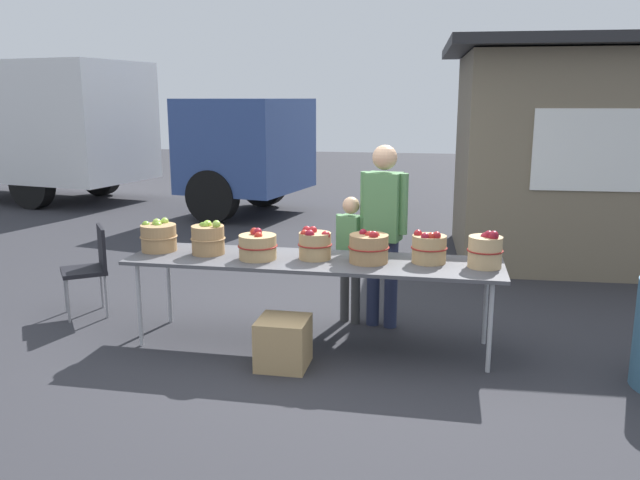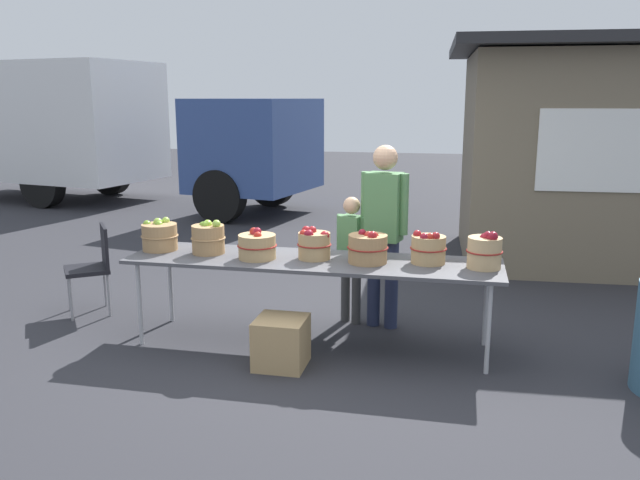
{
  "view_description": "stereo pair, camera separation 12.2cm",
  "coord_description": "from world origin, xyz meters",
  "px_view_note": "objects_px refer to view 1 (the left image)",
  "views": [
    {
      "loc": [
        1.05,
        -5.1,
        2.06
      ],
      "look_at": [
        0.0,
        0.3,
        0.85
      ],
      "focal_mm": 36.35,
      "sensor_mm": 36.0,
      "label": 1
    },
    {
      "loc": [
        1.17,
        -5.08,
        2.06
      ],
      "look_at": [
        0.0,
        0.3,
        0.85
      ],
      "focal_mm": 36.35,
      "sensor_mm": 36.0,
      "label": 2
    }
  ],
  "objects_px": {
    "apple_basket_green_1": "(208,239)",
    "apple_basket_red_1": "(315,244)",
    "apple_basket_green_0": "(159,237)",
    "folding_chair": "(91,263)",
    "apple_basket_red_4": "(486,250)",
    "box_truck": "(84,128)",
    "market_table": "(313,263)",
    "apple_basket_red_0": "(258,246)",
    "child_customer": "(351,249)",
    "apple_basket_red_2": "(369,248)",
    "apple_basket_red_3": "(429,248)",
    "produce_crate": "(283,343)",
    "vendor_adult": "(383,222)"
  },
  "relations": [
    {
      "from": "apple_basket_green_0",
      "to": "apple_basket_red_2",
      "type": "xyz_separation_m",
      "value": [
        1.86,
        -0.06,
        -0.0
      ]
    },
    {
      "from": "apple_basket_green_1",
      "to": "apple_basket_red_1",
      "type": "height_order",
      "value": "apple_basket_green_1"
    },
    {
      "from": "folding_chair",
      "to": "apple_basket_red_0",
      "type": "bearing_deg",
      "value": 39.89
    },
    {
      "from": "vendor_adult",
      "to": "apple_basket_green_0",
      "type": "bearing_deg",
      "value": 27.3
    },
    {
      "from": "child_customer",
      "to": "vendor_adult",
      "type": "bearing_deg",
      "value": -164.48
    },
    {
      "from": "market_table",
      "to": "box_truck",
      "type": "distance_m",
      "value": 8.97
    },
    {
      "from": "market_table",
      "to": "apple_basket_red_0",
      "type": "relative_size",
      "value": 9.35
    },
    {
      "from": "apple_basket_green_1",
      "to": "apple_basket_red_3",
      "type": "relative_size",
      "value": 1.02
    },
    {
      "from": "apple_basket_red_3",
      "to": "box_truck",
      "type": "distance_m",
      "value": 9.56
    },
    {
      "from": "apple_basket_red_0",
      "to": "apple_basket_red_2",
      "type": "distance_m",
      "value": 0.92
    },
    {
      "from": "apple_basket_red_0",
      "to": "apple_basket_red_3",
      "type": "relative_size",
      "value": 1.12
    },
    {
      "from": "apple_basket_red_1",
      "to": "vendor_adult",
      "type": "relative_size",
      "value": 0.17
    },
    {
      "from": "apple_basket_red_3",
      "to": "box_truck",
      "type": "height_order",
      "value": "box_truck"
    },
    {
      "from": "apple_basket_red_1",
      "to": "child_customer",
      "type": "height_order",
      "value": "child_customer"
    },
    {
      "from": "child_customer",
      "to": "market_table",
      "type": "bearing_deg",
      "value": 94.57
    },
    {
      "from": "apple_basket_red_2",
      "to": "folding_chair",
      "type": "relative_size",
      "value": 0.39
    },
    {
      "from": "child_customer",
      "to": "box_truck",
      "type": "relative_size",
      "value": 0.15
    },
    {
      "from": "apple_basket_red_3",
      "to": "folding_chair",
      "type": "relative_size",
      "value": 0.34
    },
    {
      "from": "apple_basket_red_0",
      "to": "apple_basket_red_2",
      "type": "relative_size",
      "value": 0.99
    },
    {
      "from": "apple_basket_red_3",
      "to": "apple_basket_green_0",
      "type": "bearing_deg",
      "value": -179.48
    },
    {
      "from": "apple_basket_red_4",
      "to": "box_truck",
      "type": "distance_m",
      "value": 9.92
    },
    {
      "from": "apple_basket_green_1",
      "to": "apple_basket_red_1",
      "type": "xyz_separation_m",
      "value": [
        0.93,
        0.0,
        -0.01
      ]
    },
    {
      "from": "apple_basket_green_0",
      "to": "folding_chair",
      "type": "height_order",
      "value": "apple_basket_green_0"
    },
    {
      "from": "market_table",
      "to": "apple_basket_green_0",
      "type": "relative_size",
      "value": 9.54
    },
    {
      "from": "apple_basket_green_1",
      "to": "apple_basket_red_0",
      "type": "height_order",
      "value": "apple_basket_green_1"
    },
    {
      "from": "apple_basket_red_4",
      "to": "produce_crate",
      "type": "xyz_separation_m",
      "value": [
        -1.52,
        -0.5,
        -0.69
      ]
    },
    {
      "from": "apple_basket_red_3",
      "to": "produce_crate",
      "type": "bearing_deg",
      "value": -152.46
    },
    {
      "from": "apple_basket_red_0",
      "to": "box_truck",
      "type": "bearing_deg",
      "value": 129.33
    },
    {
      "from": "apple_basket_green_0",
      "to": "vendor_adult",
      "type": "relative_size",
      "value": 0.2
    },
    {
      "from": "apple_basket_green_1",
      "to": "apple_basket_red_1",
      "type": "bearing_deg",
      "value": 0.13
    },
    {
      "from": "market_table",
      "to": "apple_basket_green_0",
      "type": "height_order",
      "value": "apple_basket_green_0"
    },
    {
      "from": "market_table",
      "to": "vendor_adult",
      "type": "bearing_deg",
      "value": 48.22
    },
    {
      "from": "market_table",
      "to": "apple_basket_red_2",
      "type": "height_order",
      "value": "apple_basket_red_2"
    },
    {
      "from": "apple_basket_red_2",
      "to": "box_truck",
      "type": "xyz_separation_m",
      "value": [
        -6.43,
        6.66,
        0.62
      ]
    },
    {
      "from": "vendor_adult",
      "to": "apple_basket_red_3",
      "type": "bearing_deg",
      "value": 141.39
    },
    {
      "from": "vendor_adult",
      "to": "child_customer",
      "type": "relative_size",
      "value": 1.4
    },
    {
      "from": "apple_basket_red_4",
      "to": "box_truck",
      "type": "relative_size",
      "value": 0.04
    },
    {
      "from": "apple_basket_red_2",
      "to": "box_truck",
      "type": "bearing_deg",
      "value": 133.98
    },
    {
      "from": "apple_basket_red_4",
      "to": "produce_crate",
      "type": "height_order",
      "value": "apple_basket_red_4"
    },
    {
      "from": "apple_basket_red_0",
      "to": "box_truck",
      "type": "height_order",
      "value": "box_truck"
    },
    {
      "from": "apple_basket_green_1",
      "to": "folding_chair",
      "type": "height_order",
      "value": "apple_basket_green_1"
    },
    {
      "from": "box_truck",
      "to": "folding_chair",
      "type": "height_order",
      "value": "box_truck"
    },
    {
      "from": "vendor_adult",
      "to": "apple_basket_red_4",
      "type": "bearing_deg",
      "value": 158.22
    },
    {
      "from": "apple_basket_red_0",
      "to": "apple_basket_red_1",
      "type": "height_order",
      "value": "apple_basket_red_1"
    },
    {
      "from": "apple_basket_red_2",
      "to": "folding_chair",
      "type": "height_order",
      "value": "apple_basket_red_2"
    },
    {
      "from": "apple_basket_red_1",
      "to": "vendor_adult",
      "type": "height_order",
      "value": "vendor_adult"
    },
    {
      "from": "market_table",
      "to": "apple_basket_red_0",
      "type": "height_order",
      "value": "apple_basket_red_0"
    },
    {
      "from": "apple_basket_red_4",
      "to": "vendor_adult",
      "type": "distance_m",
      "value": 1.04
    },
    {
      "from": "apple_basket_red_2",
      "to": "apple_basket_red_3",
      "type": "xyz_separation_m",
      "value": [
        0.48,
        0.08,
        -0.0
      ]
    },
    {
      "from": "apple_basket_red_3",
      "to": "vendor_adult",
      "type": "xyz_separation_m",
      "value": [
        -0.42,
        0.51,
        0.11
      ]
    }
  ]
}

